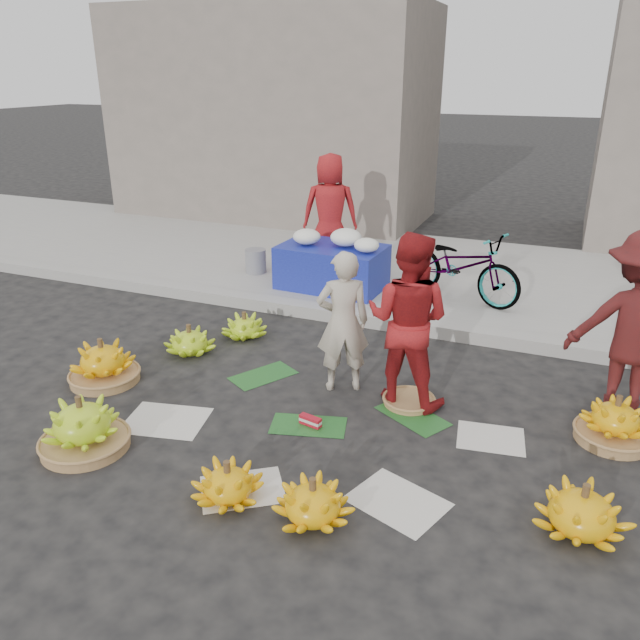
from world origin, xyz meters
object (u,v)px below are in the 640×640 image
at_px(vendor_cream, 343,322).
at_px(flower_table, 333,264).
at_px(banana_bunch_4, 582,511).
at_px(bicycle, 460,265).
at_px(banana_bunch_0, 103,363).

bearing_deg(vendor_cream, flower_table, -94.72).
relative_size(banana_bunch_4, bicycle, 0.47).
bearing_deg(vendor_cream, bicycle, -131.05).
height_order(vendor_cream, flower_table, vendor_cream).
height_order(banana_bunch_0, bicycle, bicycle).
bearing_deg(bicycle, banana_bunch_4, -138.16).
distance_m(banana_bunch_4, flower_table, 4.95).
bearing_deg(bicycle, flower_table, 117.05).
distance_m(banana_bunch_4, bicycle, 4.27).
distance_m(vendor_cream, bicycle, 2.71).
height_order(banana_bunch_4, flower_table, flower_table).
relative_size(flower_table, bicycle, 0.84).
height_order(banana_bunch_0, banana_bunch_4, banana_bunch_0).
bearing_deg(vendor_cream, banana_bunch_4, 121.16).
xyz_separation_m(banana_bunch_4, bicycle, (-1.57, 3.95, 0.40)).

